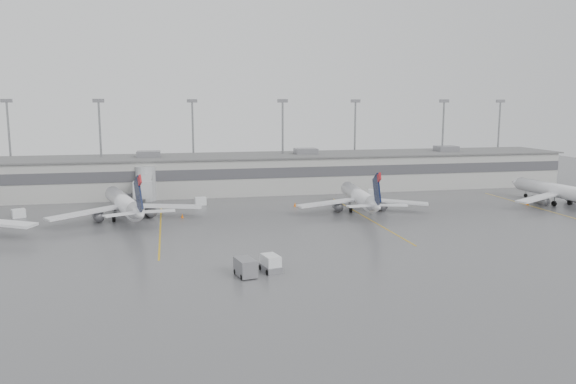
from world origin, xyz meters
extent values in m
plane|color=#4E4E50|center=(0.00, 0.00, 0.00)|extent=(260.00, 260.00, 0.00)
cube|color=#AFAFAA|center=(0.00, 58.00, 4.00)|extent=(150.00, 16.00, 8.00)
cube|color=#47474C|center=(0.00, 49.95, 5.00)|extent=(150.00, 0.15, 2.20)
cube|color=#606060|center=(0.00, 58.00, 8.05)|extent=(152.00, 17.00, 0.30)
cube|color=slate|center=(50.00, 58.00, 8.80)|extent=(5.00, 4.00, 1.30)
cylinder|color=gray|center=(-50.00, 67.50, 10.00)|extent=(0.44, 0.44, 20.00)
cube|color=slate|center=(-50.00, 67.50, 20.20)|extent=(2.40, 0.50, 0.80)
cylinder|color=gray|center=(-30.00, 60.00, 10.00)|extent=(0.44, 0.44, 20.00)
cube|color=slate|center=(-30.00, 60.00, 20.20)|extent=(2.40, 0.50, 0.80)
cylinder|color=gray|center=(-10.00, 67.50, 10.00)|extent=(0.44, 0.44, 20.00)
cube|color=slate|center=(-10.00, 67.50, 20.20)|extent=(2.40, 0.50, 0.80)
cylinder|color=gray|center=(10.00, 60.00, 10.00)|extent=(0.44, 0.44, 20.00)
cube|color=slate|center=(10.00, 60.00, 20.20)|extent=(2.40, 0.50, 0.80)
cylinder|color=gray|center=(30.00, 67.50, 10.00)|extent=(0.44, 0.44, 20.00)
cube|color=slate|center=(30.00, 67.50, 20.20)|extent=(2.40, 0.50, 0.80)
cylinder|color=gray|center=(50.00, 60.00, 10.00)|extent=(0.44, 0.44, 20.00)
cube|color=slate|center=(50.00, 60.00, 20.20)|extent=(2.40, 0.50, 0.80)
cylinder|color=gray|center=(70.00, 67.50, 10.00)|extent=(0.44, 0.44, 20.00)
cube|color=slate|center=(70.00, 67.50, 20.20)|extent=(2.40, 0.50, 0.80)
cylinder|color=#9B9EA0|center=(-20.50, 50.00, 3.50)|extent=(4.00, 4.00, 7.00)
cube|color=#9B9EA0|center=(-20.50, 43.50, 4.30)|extent=(2.80, 13.00, 2.60)
cube|color=#9B9EA0|center=(-20.50, 36.00, 4.30)|extent=(3.40, 2.40, 3.00)
cylinder|color=gray|center=(-20.50, 36.00, 1.40)|extent=(0.70, 0.70, 2.80)
cube|color=black|center=(-20.50, 36.00, 0.35)|extent=(2.20, 1.20, 0.70)
cube|color=#CA980B|center=(-17.50, 24.00, 0.01)|extent=(0.25, 40.00, 0.01)
cube|color=#CA980B|center=(17.50, 24.00, 0.01)|extent=(0.25, 40.00, 0.01)
cube|color=#CA980B|center=(52.50, 24.00, 0.01)|extent=(0.25, 40.00, 0.01)
cylinder|color=white|center=(-23.71, 32.09, 2.85)|extent=(7.96, 20.92, 2.85)
cone|color=white|center=(-26.65, 43.49, 2.85)|extent=(3.42, 3.28, 2.85)
cone|color=white|center=(-20.57, 19.87, 3.23)|extent=(3.94, 5.30, 2.85)
cube|color=white|center=(-29.48, 27.87, 2.09)|extent=(11.73, 8.70, 0.33)
cube|color=white|center=(-16.62, 31.18, 2.09)|extent=(12.46, 3.23, 0.33)
cube|color=black|center=(-20.45, 19.41, 5.98)|extent=(1.61, 5.25, 6.21)
cube|color=#A20C13|center=(-20.14, 18.22, 8.44)|extent=(0.75, 1.93, 1.80)
cylinder|color=black|center=(-25.84, 40.36, 0.43)|extent=(0.53, 0.91, 0.85)
cylinder|color=black|center=(-25.17, 29.76, 0.52)|extent=(0.67, 1.12, 1.04)
cylinder|color=black|center=(-21.31, 30.75, 0.52)|extent=(0.67, 1.12, 1.04)
cylinder|color=white|center=(18.41, 30.86, 2.68)|extent=(4.67, 19.84, 2.68)
cone|color=white|center=(19.54, 41.88, 2.68)|extent=(2.92, 2.76, 2.68)
cone|color=white|center=(17.19, 19.03, 3.04)|extent=(3.12, 4.72, 2.68)
cube|color=white|center=(11.93, 29.01, 1.97)|extent=(11.85, 4.72, 0.31)
cube|color=white|center=(24.37, 27.73, 1.97)|extent=(11.57, 6.82, 0.31)
cube|color=black|center=(17.15, 18.59, 5.63)|extent=(0.78, 5.03, 5.85)
cube|color=#A20C13|center=(17.03, 17.43, 7.96)|extent=(0.45, 1.83, 1.70)
cylinder|color=black|center=(19.23, 38.86, 0.40)|extent=(0.39, 0.83, 0.80)
cylinder|color=black|center=(16.36, 29.27, 0.49)|extent=(0.50, 1.02, 0.98)
cylinder|color=black|center=(20.09, 28.89, 0.49)|extent=(0.50, 1.02, 0.98)
cylinder|color=white|center=(58.48, 28.92, 2.72)|extent=(4.71, 20.13, 2.72)
cone|color=white|center=(57.35, 40.11, 2.72)|extent=(2.96, 2.80, 2.72)
cube|color=white|center=(52.42, 25.75, 2.00)|extent=(11.74, 6.91, 0.32)
cylinder|color=black|center=(57.66, 37.04, 0.41)|extent=(0.40, 0.84, 0.82)
cylinder|color=black|center=(56.77, 26.92, 0.50)|extent=(0.51, 1.03, 1.00)
cylinder|color=black|center=(60.56, 27.30, 0.50)|extent=(0.51, 1.03, 1.00)
cube|color=white|center=(-4.47, -3.45, 1.00)|extent=(2.19, 2.96, 2.00)
cube|color=slate|center=(-4.47, -3.45, 0.39)|extent=(2.51, 3.44, 0.78)
cylinder|color=black|center=(-5.57, -2.55, 0.31)|extent=(0.37, 0.66, 0.62)
cylinder|color=black|center=(-3.84, -2.18, 0.31)|extent=(0.37, 0.66, 0.62)
cylinder|color=black|center=(-5.10, -4.72, 0.31)|extent=(0.37, 0.66, 0.62)
cylinder|color=black|center=(-3.36, -4.34, 0.31)|extent=(0.37, 0.66, 0.62)
cube|color=slate|center=(-7.67, -4.65, 1.09)|extent=(2.48, 3.54, 1.95)
cylinder|color=black|center=(-8.70, -3.70, 0.32)|extent=(0.38, 0.68, 0.64)
cylinder|color=black|center=(-6.64, -5.60, 0.32)|extent=(0.38, 0.68, 0.64)
cube|color=white|center=(-41.67, 36.90, 0.76)|extent=(2.52, 2.14, 1.51)
cube|color=white|center=(-10.01, 42.50, 0.76)|extent=(2.31, 1.68, 1.53)
cube|color=white|center=(26.17, 43.09, 0.91)|extent=(2.99, 2.47, 1.82)
cube|color=slate|center=(-24.67, 47.44, 0.94)|extent=(2.91, 3.49, 1.87)
cone|color=#FE6805|center=(-13.83, 30.69, 0.37)|extent=(0.47, 0.47, 0.74)
cone|color=#FE6805|center=(7.73, 37.17, 0.40)|extent=(0.50, 0.50, 0.80)
cone|color=#FE6805|center=(52.69, 29.33, 0.40)|extent=(0.50, 0.50, 0.80)
camera|label=1|loc=(-15.96, -66.48, 19.71)|focal=35.00mm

